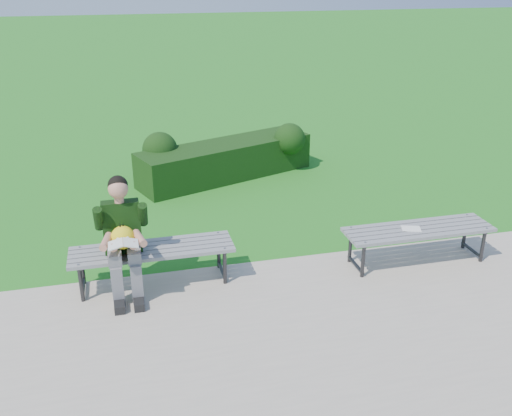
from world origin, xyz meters
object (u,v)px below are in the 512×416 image
Objects in this scene: bench_left at (152,252)px; seated_boy at (123,235)px; paper_sheet at (411,229)px; hedge at (225,157)px; bench_right at (418,232)px.

bench_left is 1.37× the size of seated_boy.
seated_boy is 5.08× the size of paper_sheet.
hedge is 1.74× the size of bench_left.
hedge is 12.11× the size of paper_sheet.
hedge is 3.67m from bench_left.
hedge reaches higher than bench_right.
bench_left is 0.43m from seated_boy.
bench_right is at bearing -0.00° from paper_sheet.
paper_sheet is (-0.10, 0.00, 0.06)m from bench_right.
bench_right is 3.45m from seated_boy.
paper_sheet is at bearing -66.64° from hedge.
bench_right is 1.37× the size of seated_boy.
hedge reaches higher than bench_left.
bench_left is (-1.48, -3.36, 0.06)m from hedge.
seated_boy is (-0.30, -0.10, 0.30)m from bench_left.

